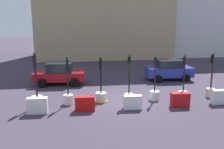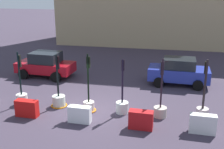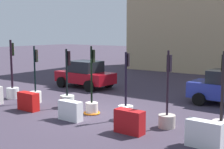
% 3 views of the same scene
% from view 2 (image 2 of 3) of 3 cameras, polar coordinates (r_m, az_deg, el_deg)
% --- Properties ---
extents(ground_plane, '(120.00, 120.00, 0.00)m').
position_cam_2_polar(ground_plane, '(15.02, -4.50, -7.13)').
color(ground_plane, '#3A3140').
extents(traffic_light_1, '(0.59, 0.59, 2.95)m').
position_cam_2_polar(traffic_light_1, '(16.22, -17.72, -3.96)').
color(traffic_light_1, silver).
rests_on(traffic_light_1, ground_plane).
extents(traffic_light_2, '(0.87, 0.87, 2.85)m').
position_cam_2_polar(traffic_light_2, '(15.55, -10.67, -4.69)').
color(traffic_light_2, beige).
rests_on(traffic_light_2, ground_plane).
extents(traffic_light_3, '(0.75, 0.75, 3.04)m').
position_cam_2_polar(traffic_light_3, '(14.74, -4.70, -5.52)').
color(traffic_light_3, beige).
rests_on(traffic_light_3, ground_plane).
extents(traffic_light_4, '(0.63, 0.63, 2.84)m').
position_cam_2_polar(traffic_light_4, '(14.49, 2.07, -5.89)').
color(traffic_light_4, silver).
rests_on(traffic_light_4, ground_plane).
extents(traffic_light_5, '(0.65, 0.65, 2.97)m').
position_cam_2_polar(traffic_light_5, '(14.27, 9.71, -6.50)').
color(traffic_light_5, '#B7A99E').
rests_on(traffic_light_5, ground_plane).
extents(traffic_light_6, '(0.59, 0.59, 3.01)m').
position_cam_2_polar(traffic_light_6, '(14.44, 17.78, -6.37)').
color(traffic_light_6, '#BCACAC').
rests_on(traffic_light_6, ground_plane).
extents(construction_barrier_1, '(1.14, 0.45, 0.85)m').
position_cam_2_polar(construction_barrier_1, '(14.76, -16.76, -6.53)').
color(construction_barrier_1, red).
rests_on(construction_barrier_1, ground_plane).
extents(construction_barrier_2, '(1.10, 0.42, 0.82)m').
position_cam_2_polar(construction_barrier_2, '(13.64, -6.54, -7.98)').
color(construction_barrier_2, white).
rests_on(construction_barrier_2, ground_plane).
extents(construction_barrier_3, '(1.11, 0.49, 0.86)m').
position_cam_2_polar(construction_barrier_3, '(13.06, 5.84, -9.06)').
color(construction_barrier_3, '#AF1418').
rests_on(construction_barrier_3, ground_plane).
extents(construction_barrier_4, '(1.16, 0.42, 0.88)m').
position_cam_2_polar(construction_barrier_4, '(13.23, 17.78, -9.45)').
color(construction_barrier_4, silver).
rests_on(construction_barrier_4, ground_plane).
extents(car_red_compact, '(4.09, 2.35, 1.77)m').
position_cam_2_polar(car_red_compact, '(20.65, -13.22, 1.98)').
color(car_red_compact, maroon).
rests_on(car_red_compact, ground_plane).
extents(car_blue_estate, '(3.95, 2.22, 1.75)m').
position_cam_2_polar(car_blue_estate, '(19.01, 13.29, 0.62)').
color(car_blue_estate, navy).
rests_on(car_blue_estate, ground_plane).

